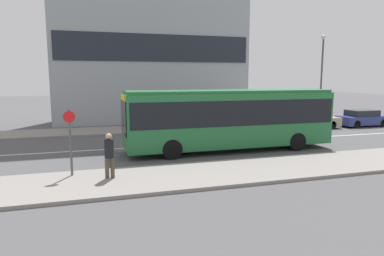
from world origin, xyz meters
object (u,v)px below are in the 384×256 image
parked_car_1 (362,118)px  pedestrian_near_stop (109,153)px  city_bus (229,116)px  parked_car_0 (311,120)px  street_lamp (322,70)px  bus_stop_sign (70,137)px

parked_car_1 → pedestrian_near_stop: pedestrian_near_stop is taller
city_bus → parked_car_0: (9.11, 5.60, -1.18)m
parked_car_1 → street_lamp: 5.01m
parked_car_1 → street_lamp: bearing=141.8°
parked_car_1 → city_bus: bearing=-158.6°
bus_stop_sign → street_lamp: 21.87m
city_bus → street_lamp: (11.22, 7.38, 2.61)m
parked_car_0 → street_lamp: street_lamp is taller
street_lamp → parked_car_0: bearing=-139.8°
parked_car_1 → bus_stop_sign: bus_stop_sign is taller
city_bus → parked_car_0: 10.76m
city_bus → pedestrian_near_stop: (-6.41, -3.90, -0.75)m
parked_car_1 → street_lamp: size_ratio=0.57×
city_bus → parked_car_0: bearing=29.3°
street_lamp → parked_car_1: bearing=-38.2°
parked_car_0 → bus_stop_sign: bearing=-152.8°
parked_car_0 → parked_car_1: parked_car_0 is taller
city_bus → street_lamp: bearing=31.0°
parked_car_0 → pedestrian_near_stop: 18.20m
pedestrian_near_stop → bus_stop_sign: (-1.37, 0.82, 0.52)m
pedestrian_near_stop → street_lamp: street_lamp is taller
parked_car_1 → street_lamp: street_lamp is taller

